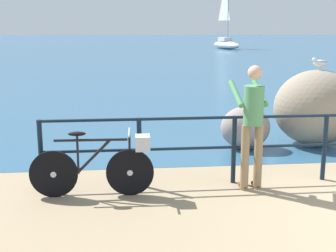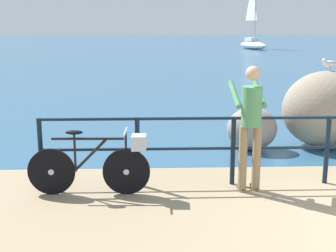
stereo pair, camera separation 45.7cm
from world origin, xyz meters
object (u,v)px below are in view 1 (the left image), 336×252
at_px(bicycle, 103,164).
at_px(breakwater_boulder_main, 316,108).
at_px(sailboat, 226,41).
at_px(person_at_railing, 252,122).
at_px(breakwater_boulder_left, 245,127).
at_px(seagull, 320,62).

height_order(bicycle, breakwater_boulder_main, breakwater_boulder_main).
xyz_separation_m(bicycle, sailboat, (10.10, 36.80, 0.24)).
bearing_deg(sailboat, person_at_railing, -27.90).
height_order(breakwater_boulder_left, sailboat, sailboat).
bearing_deg(breakwater_boulder_main, breakwater_boulder_left, -173.91).
height_order(bicycle, sailboat, sailboat).
distance_m(bicycle, breakwater_boulder_left, 3.45).
relative_size(breakwater_boulder_main, sailboat, 0.27).
relative_size(bicycle, sailboat, 0.28).
relative_size(breakwater_boulder_main, breakwater_boulder_left, 1.77).
relative_size(bicycle, person_at_railing, 0.96).
bearing_deg(person_at_railing, bicycle, 86.79).
bearing_deg(person_at_railing, sailboat, -17.57).
bearing_deg(bicycle, breakwater_boulder_main, 32.54).
relative_size(breakwater_boulder_left, sailboat, 0.15).
distance_m(person_at_railing, breakwater_boulder_main, 3.06).
bearing_deg(breakwater_boulder_main, sailboat, 80.03).
xyz_separation_m(breakwater_boulder_main, seagull, (0.03, 0.05, 0.87)).
relative_size(bicycle, breakwater_boulder_main, 1.02).
relative_size(breakwater_boulder_left, seagull, 2.79).
xyz_separation_m(breakwater_boulder_main, breakwater_boulder_left, (-1.45, -0.15, -0.33)).
distance_m(bicycle, person_at_railing, 2.17).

